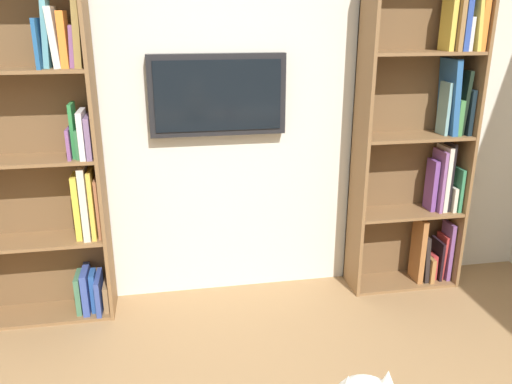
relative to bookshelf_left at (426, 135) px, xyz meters
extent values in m
cube|color=silver|center=(1.31, -0.17, 0.28)|extent=(4.52, 0.06, 2.70)
cube|color=brown|center=(-0.27, 0.02, 0.00)|extent=(0.02, 0.28, 2.13)
cube|color=brown|center=(0.46, 0.02, 0.00)|extent=(0.02, 0.28, 2.13)
cube|color=brown|center=(0.09, -0.11, 0.00)|extent=(0.75, 0.01, 2.13)
cube|color=brown|center=(0.09, 0.02, -1.06)|extent=(0.71, 0.27, 0.02)
cube|color=brown|center=(0.09, 0.02, -0.53)|extent=(0.71, 0.27, 0.02)
cube|color=brown|center=(0.09, 0.02, 0.00)|extent=(0.71, 0.27, 0.02)
cube|color=brown|center=(0.09, 0.02, 0.52)|extent=(0.71, 0.27, 0.02)
cube|color=#774A84|center=(-0.24, 0.03, -0.84)|extent=(0.03, 0.14, 0.42)
cube|color=#B43332|center=(-0.20, 0.01, -0.89)|extent=(0.03, 0.14, 0.33)
cube|color=black|center=(-0.18, 0.01, -0.91)|extent=(0.02, 0.18, 0.29)
cube|color=#BA3233|center=(-0.14, 0.01, -0.96)|extent=(0.04, 0.12, 0.18)
cube|color=#A06E3C|center=(-0.10, 0.04, -0.96)|extent=(0.03, 0.18, 0.18)
cube|color=black|center=(-0.06, 0.03, -0.88)|extent=(0.05, 0.15, 0.34)
cube|color=#A06536|center=(-0.02, 0.03, -0.82)|extent=(0.04, 0.16, 0.47)
cube|color=#337D53|center=(-0.24, 0.03, -0.37)|extent=(0.02, 0.19, 0.30)
cube|color=beige|center=(-0.21, 0.04, -0.44)|extent=(0.03, 0.16, 0.17)
cube|color=black|center=(-0.17, 0.03, -0.29)|extent=(0.02, 0.14, 0.47)
cube|color=beige|center=(-0.14, 0.02, -0.30)|extent=(0.03, 0.18, 0.44)
cube|color=#83528D|center=(-0.11, 0.03, -0.31)|extent=(0.02, 0.18, 0.42)
cube|color=#70408C|center=(-0.07, 0.02, -0.35)|extent=(0.03, 0.12, 0.35)
cube|color=black|center=(-0.24, 0.03, 0.15)|extent=(0.03, 0.19, 0.29)
cube|color=black|center=(-0.21, 0.02, 0.21)|extent=(0.05, 0.16, 0.41)
cube|color=#407E43|center=(-0.17, 0.04, 0.12)|extent=(0.03, 0.16, 0.23)
cube|color=#275895|center=(-0.12, 0.01, 0.25)|extent=(0.07, 0.21, 0.48)
cube|color=#72A3A5|center=(-0.09, 0.03, 0.17)|extent=(0.02, 0.12, 0.34)
cube|color=orange|center=(-0.23, 0.04, 0.75)|extent=(0.04, 0.20, 0.44)
cube|color=gold|center=(-0.20, 0.04, 0.70)|extent=(0.04, 0.21, 0.33)
cube|color=silver|center=(-0.16, 0.02, 0.63)|extent=(0.02, 0.22, 0.20)
cube|color=#2C469C|center=(-0.13, 0.03, 0.76)|extent=(0.04, 0.21, 0.46)
cube|color=olive|center=(-0.09, 0.04, 0.73)|extent=(0.03, 0.20, 0.39)
cube|color=gold|center=(-0.05, 0.03, 0.71)|extent=(0.03, 0.14, 0.35)
cube|color=brown|center=(2.08, 0.02, -0.05)|extent=(0.02, 0.28, 2.05)
cube|color=brown|center=(2.53, -0.11, -0.05)|extent=(0.92, 0.01, 2.05)
cube|color=brown|center=(2.53, 0.02, -1.06)|extent=(0.88, 0.27, 0.02)
cube|color=brown|center=(2.53, 0.02, -0.55)|extent=(0.88, 0.27, 0.02)
cube|color=brown|center=(2.53, 0.02, -0.05)|extent=(0.88, 0.27, 0.02)
cube|color=brown|center=(2.53, 0.02, 0.46)|extent=(0.88, 0.27, 0.02)
cube|color=#957148|center=(2.12, 0.03, -0.96)|extent=(0.03, 0.17, 0.17)
cube|color=#34478F|center=(2.16, 0.04, -0.93)|extent=(0.03, 0.24, 0.24)
cube|color=#27529D|center=(2.19, 0.03, -0.92)|extent=(0.03, 0.13, 0.26)
cube|color=#364B98|center=(2.24, 0.02, -0.91)|extent=(0.04, 0.23, 0.28)
cube|color=#407151|center=(2.28, 0.02, -0.93)|extent=(0.03, 0.18, 0.25)
cube|color=#A4623D|center=(2.11, 0.02, -0.36)|extent=(0.02, 0.16, 0.37)
cube|color=gold|center=(2.14, 0.03, -0.33)|extent=(0.03, 0.17, 0.42)
cube|color=beige|center=(2.18, 0.03, -0.32)|extent=(0.04, 0.18, 0.45)
cube|color=gold|center=(2.23, 0.02, -0.35)|extent=(0.03, 0.16, 0.40)
cube|color=slate|center=(2.12, 0.03, 0.08)|extent=(0.03, 0.24, 0.24)
cube|color=silver|center=(2.15, 0.03, 0.10)|extent=(0.03, 0.22, 0.27)
cube|color=#317040|center=(2.18, 0.03, 0.05)|extent=(0.02, 0.18, 0.16)
cube|color=#2C7F3D|center=(2.20, 0.01, 0.12)|extent=(0.02, 0.16, 0.31)
cube|color=#7A4A83|center=(2.23, 0.01, 0.05)|extent=(0.02, 0.22, 0.17)
cube|color=olive|center=(2.12, 0.01, 0.69)|extent=(0.05, 0.20, 0.43)
cube|color=#834F84|center=(2.15, 0.01, 0.58)|extent=(0.04, 0.14, 0.22)
cube|color=orange|center=(2.20, 0.03, 0.62)|extent=(0.04, 0.14, 0.30)
cube|color=silver|center=(2.25, 0.01, 0.63)|extent=(0.05, 0.18, 0.32)
cube|color=#5C9DA7|center=(2.29, 0.02, 0.65)|extent=(0.05, 0.13, 0.36)
cube|color=#21568E|center=(2.32, 0.03, 0.60)|extent=(0.02, 0.24, 0.26)
cube|color=black|center=(1.36, -0.09, 0.28)|extent=(0.84, 0.06, 0.49)
cube|color=black|center=(1.36, -0.05, 0.28)|extent=(0.77, 0.01, 0.42)
camera|label=1|loc=(1.69, 3.07, 0.75)|focal=36.15mm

